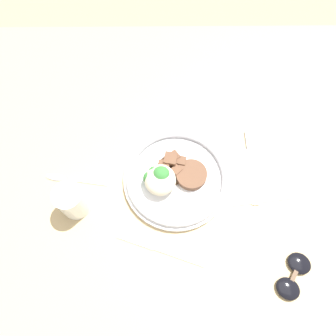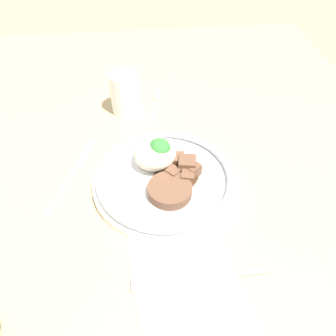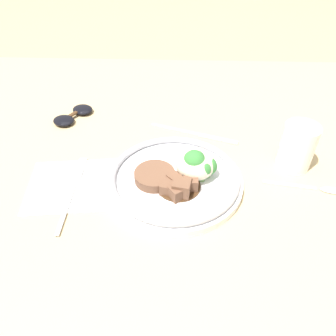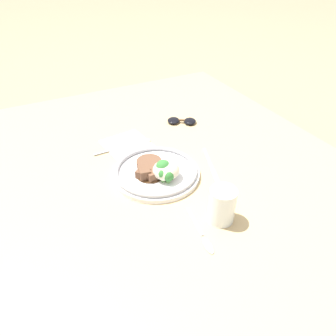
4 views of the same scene
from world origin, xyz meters
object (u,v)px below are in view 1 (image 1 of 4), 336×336
(sunglasses, at_px, (294,276))
(knife, at_px, (157,249))
(plate, at_px, (172,178))
(juice_glass, at_px, (73,201))
(fork, at_px, (252,174))
(spoon, at_px, (64,178))

(sunglasses, bearing_deg, knife, 20.53)
(plate, distance_m, juice_glass, 0.23)
(knife, bearing_deg, sunglasses, -172.28)
(juice_glass, distance_m, sunglasses, 0.51)
(fork, height_order, knife, fork)
(juice_glass, distance_m, fork, 0.43)
(fork, xyz_separation_m, knife, (0.23, 0.18, -0.00))
(plate, distance_m, spoon, 0.26)
(plate, bearing_deg, juice_glass, 15.84)
(fork, distance_m, knife, 0.29)
(juice_glass, xyz_separation_m, sunglasses, (-0.48, 0.16, -0.03))
(knife, height_order, spoon, spoon)
(plate, relative_size, juice_glass, 2.78)
(plate, height_order, juice_glass, juice_glass)
(sunglasses, bearing_deg, juice_glass, 13.77)
(fork, distance_m, sunglasses, 0.25)
(plate, bearing_deg, spoon, -1.61)
(knife, relative_size, sunglasses, 1.69)
(juice_glass, bearing_deg, fork, -169.43)
(fork, relative_size, spoon, 1.28)
(juice_glass, distance_m, knife, 0.22)
(juice_glass, distance_m, spoon, 0.09)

